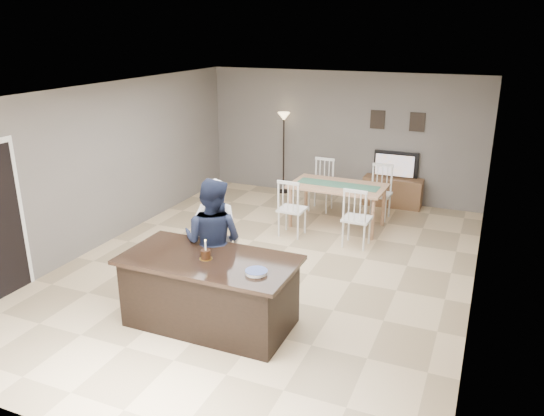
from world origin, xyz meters
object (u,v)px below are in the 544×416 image
at_px(television, 395,165).
at_px(man, 213,242).
at_px(plate_stack, 256,272).
at_px(dining_table, 338,192).
at_px(tv_console, 392,192).
at_px(kitchen_island, 210,291).
at_px(woman, 217,239).
at_px(birthday_cake, 206,254).
at_px(floor_lamp, 284,131).

bearing_deg(television, man, 74.11).
distance_m(plate_stack, dining_table, 4.13).
bearing_deg(tv_console, kitchen_island, -102.16).
relative_size(television, woman, 0.54).
bearing_deg(birthday_cake, tv_console, 77.67).
xyz_separation_m(woman, man, (0.01, -0.12, 0.02)).
bearing_deg(woman, plate_stack, 123.63).
xyz_separation_m(man, birthday_cake, (0.23, -0.58, 0.09)).
bearing_deg(dining_table, kitchen_island, -95.17).
bearing_deg(plate_stack, birthday_cake, 169.67).
bearing_deg(woman, floor_lamp, -94.39).
bearing_deg(plate_stack, kitchen_island, 167.26).
bearing_deg(plate_stack, dining_table, 93.27).
distance_m(kitchen_island, woman, 0.82).
bearing_deg(television, plate_stack, 85.17).
height_order(television, man, man).
relative_size(television, dining_table, 0.46).
relative_size(birthday_cake, dining_table, 0.13).
distance_m(woman, birthday_cake, 0.74).
bearing_deg(birthday_cake, floor_lamp, 102.38).
xyz_separation_m(kitchen_island, tv_console, (1.20, 5.57, -0.15)).
relative_size(tv_console, birthday_cake, 4.78).
xyz_separation_m(tv_console, television, (0.00, 0.07, 0.56)).
relative_size(man, plate_stack, 6.68).
distance_m(kitchen_island, tv_console, 5.70).
height_order(woman, birthday_cake, woman).
height_order(plate_stack, dining_table, dining_table).
height_order(tv_console, television, television).
distance_m(man, dining_table, 3.49).
bearing_deg(birthday_cake, woman, 108.65).
distance_m(man, birthday_cake, 0.63).
bearing_deg(tv_console, woman, -106.55).
bearing_deg(tv_console, birthday_cake, -102.33).
xyz_separation_m(television, dining_table, (-0.73, -1.68, -0.19)).
bearing_deg(floor_lamp, plate_stack, -71.12).
xyz_separation_m(television, birthday_cake, (-1.22, -5.67, 0.10)).
xyz_separation_m(tv_console, birthday_cake, (-1.22, -5.60, 0.66)).
bearing_deg(television, birthday_cake, 77.82).
bearing_deg(dining_table, tv_console, 67.49).
bearing_deg(woman, birthday_cake, 92.79).
relative_size(television, man, 0.53).
bearing_deg(birthday_cake, kitchen_island, 48.51).
xyz_separation_m(man, dining_table, (0.72, 3.41, -0.20)).
xyz_separation_m(man, floor_lamp, (-1.01, 5.04, 0.53)).
bearing_deg(man, floor_lamp, -80.37).
bearing_deg(tv_console, television, 90.00).
xyz_separation_m(plate_stack, dining_table, (-0.23, 4.12, -0.25)).
xyz_separation_m(tv_console, dining_table, (-0.73, -1.61, 0.37)).
bearing_deg(woman, man, 78.39).
relative_size(kitchen_island, woman, 1.26).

